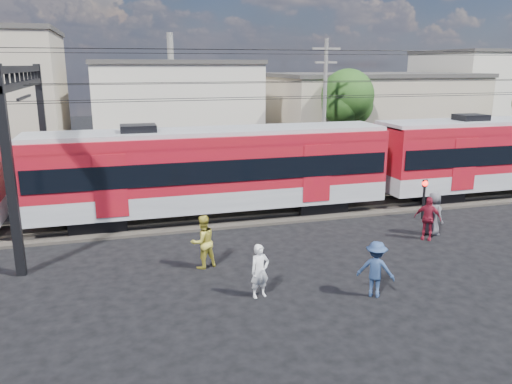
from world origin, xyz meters
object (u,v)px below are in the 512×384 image
at_px(crossing_signal, 424,192).
at_px(pedestrian_a, 260,271).
at_px(car_silver, 512,160).
at_px(pedestrian_c, 376,269).
at_px(commuter_train, 217,168).

bearing_deg(crossing_signal, pedestrian_a, -149.31).
xyz_separation_m(car_silver, crossing_signal, (-12.15, -7.88, 0.55)).
height_order(pedestrian_c, crossing_signal, crossing_signal).
height_order(commuter_train, pedestrian_c, commuter_train).
xyz_separation_m(commuter_train, crossing_signal, (9.13, -2.66, -1.11)).
bearing_deg(car_silver, crossing_signal, 125.12).
bearing_deg(crossing_signal, commuter_train, 163.73).
bearing_deg(crossing_signal, pedestrian_c, -132.81).
height_order(commuter_train, car_silver, commuter_train).
bearing_deg(pedestrian_a, commuter_train, 74.80).
height_order(pedestrian_a, crossing_signal, crossing_signal).
xyz_separation_m(commuter_train, car_silver, (21.28, 5.22, -1.65)).
height_order(commuter_train, crossing_signal, commuter_train).
bearing_deg(pedestrian_a, crossing_signal, 18.25).
height_order(pedestrian_a, pedestrian_c, pedestrian_c).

